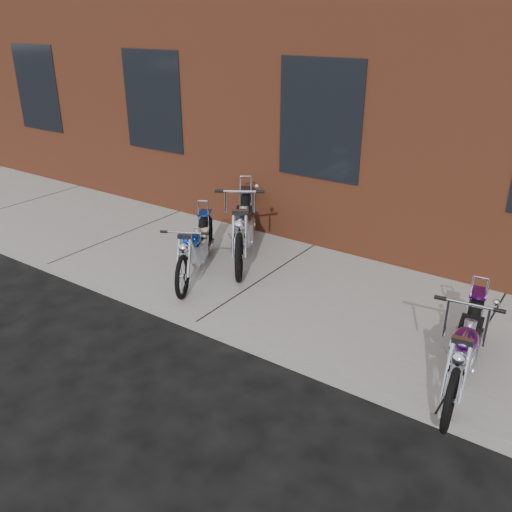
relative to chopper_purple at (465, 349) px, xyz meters
The scene contains 5 objects.
ground 3.15m from the chopper_purple, 167.50° to the right, with size 120.00×120.00×0.00m, color black.
sidewalk 3.18m from the chopper_purple, 164.76° to the left, with size 22.00×3.00×0.15m, color gray.
chopper_purple is the anchor object (origin of this frame).
chopper_blue 3.99m from the chopper_purple, behind, with size 1.07×1.91×0.92m.
chopper_third 4.02m from the chopper_purple, 160.24° to the left, with size 1.43×2.17×1.27m.
Camera 1 is at (3.94, -4.36, 3.64)m, focal length 38.00 mm.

